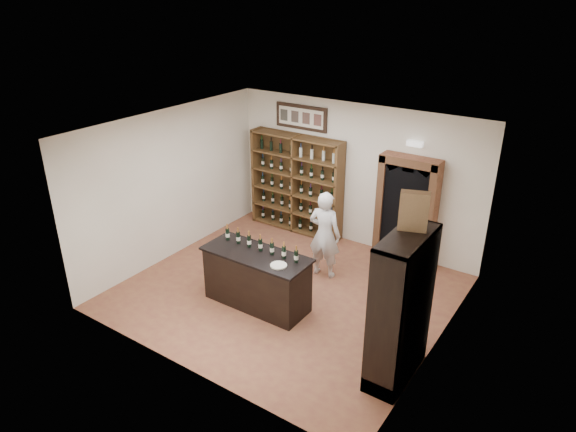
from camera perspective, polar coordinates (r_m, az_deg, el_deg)
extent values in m
plane|color=#915E3A|center=(9.42, -0.19, -8.41)|extent=(5.50, 5.50, 0.00)
plane|color=white|center=(8.21, -0.22, 9.53)|extent=(5.50, 5.50, 0.00)
cube|color=white|center=(10.72, 7.38, 4.49)|extent=(5.50, 0.04, 3.00)
cube|color=white|center=(10.39, -12.85, 3.44)|extent=(0.04, 5.00, 3.00)
cube|color=white|center=(7.66, 17.09, -4.81)|extent=(0.04, 5.00, 3.00)
cube|color=#56371D|center=(11.43, 1.40, 3.83)|extent=(2.20, 0.02, 2.20)
cube|color=#56371D|center=(11.87, -3.43, 4.58)|extent=(0.06, 0.38, 2.20)
cube|color=#56371D|center=(10.78, 5.67, 2.43)|extent=(0.06, 0.38, 2.20)
cube|color=#56371D|center=(11.29, 0.91, 3.57)|extent=(0.04, 0.38, 2.20)
cube|color=#56371D|center=(11.71, 0.87, -1.29)|extent=(2.18, 0.38, 0.04)
cube|color=#56371D|center=(11.53, 0.89, 0.61)|extent=(2.18, 0.38, 0.04)
cube|color=#56371D|center=(11.37, 0.90, 2.57)|extent=(2.18, 0.38, 0.03)
cube|color=#56371D|center=(11.22, 0.91, 4.58)|extent=(2.18, 0.38, 0.04)
cube|color=#56371D|center=(11.08, 0.93, 6.65)|extent=(2.18, 0.38, 0.04)
cube|color=#56371D|center=(10.96, 0.94, 8.76)|extent=(2.18, 0.38, 0.04)
cube|color=black|center=(11.01, 1.48, 10.92)|extent=(1.25, 0.04, 0.52)
cube|color=black|center=(10.28, 13.01, 0.50)|extent=(0.97, 0.29, 2.05)
cube|color=#99613B|center=(10.43, 10.37, 1.21)|extent=(0.14, 0.35, 2.15)
cube|color=#99613B|center=(10.10, 15.67, -0.10)|extent=(0.14, 0.35, 2.15)
cube|color=#99613B|center=(9.90, 13.53, 5.95)|extent=(1.15, 0.35, 0.16)
cube|color=white|center=(9.91, 13.93, 7.80)|extent=(0.30, 0.10, 0.10)
cube|color=black|center=(8.87, -3.48, -7.17)|extent=(1.80, 0.70, 0.94)
cube|color=black|center=(8.61, -3.56, -4.27)|extent=(1.88, 0.78, 0.04)
cylinder|color=black|center=(9.05, -6.73, -2.03)|extent=(0.07, 0.07, 0.21)
cylinder|color=silver|center=(9.06, -6.73, -2.11)|extent=(0.07, 0.07, 0.07)
cylinder|color=#BA7531|center=(8.98, -6.78, -1.17)|extent=(0.03, 0.03, 0.09)
cylinder|color=black|center=(8.91, -5.56, -2.42)|extent=(0.07, 0.07, 0.21)
cylinder|color=silver|center=(8.91, -5.55, -2.50)|extent=(0.07, 0.07, 0.07)
cylinder|color=#BA7531|center=(8.84, -5.59, -1.55)|extent=(0.03, 0.03, 0.09)
cylinder|color=black|center=(8.77, -4.34, -2.81)|extent=(0.07, 0.07, 0.21)
cylinder|color=silver|center=(8.78, -4.34, -2.90)|extent=(0.07, 0.07, 0.07)
cylinder|color=#BA7531|center=(8.70, -4.37, -1.93)|extent=(0.03, 0.03, 0.09)
cylinder|color=black|center=(8.64, -3.09, -3.22)|extent=(0.07, 0.07, 0.21)
cylinder|color=silver|center=(8.65, -3.08, -3.31)|extent=(0.07, 0.07, 0.07)
cylinder|color=#BA7531|center=(8.57, -3.11, -2.33)|extent=(0.03, 0.03, 0.09)
cylinder|color=black|center=(8.51, -1.79, -3.65)|extent=(0.07, 0.07, 0.21)
cylinder|color=silver|center=(8.52, -1.79, -3.74)|extent=(0.07, 0.07, 0.07)
cylinder|color=#BA7531|center=(8.44, -1.81, -2.75)|extent=(0.03, 0.03, 0.09)
cylinder|color=black|center=(8.39, -0.46, -4.08)|extent=(0.07, 0.07, 0.21)
cylinder|color=silver|center=(8.40, -0.46, -4.17)|extent=(0.07, 0.07, 0.07)
cylinder|color=#BA7531|center=(8.32, -0.46, -3.17)|extent=(0.03, 0.03, 0.09)
cylinder|color=black|center=(8.27, 0.91, -4.52)|extent=(0.07, 0.07, 0.21)
cylinder|color=silver|center=(8.28, 0.91, -4.61)|extent=(0.07, 0.07, 0.07)
cylinder|color=#BA7531|center=(8.20, 0.92, -3.60)|extent=(0.03, 0.03, 0.09)
cube|color=black|center=(7.13, 14.15, -10.55)|extent=(0.02, 1.20, 2.20)
cube|color=black|center=(6.75, 10.48, -12.41)|extent=(0.48, 0.04, 2.20)
cube|color=black|center=(7.66, 14.12, -7.93)|extent=(0.48, 0.04, 2.20)
cube|color=black|center=(6.66, 13.25, -2.31)|extent=(0.48, 1.20, 0.04)
cube|color=black|center=(7.78, 11.77, -16.02)|extent=(0.48, 1.20, 0.24)
cube|color=black|center=(7.64, 11.91, -14.70)|extent=(0.48, 1.16, 0.03)
cube|color=black|center=(7.31, 12.29, -11.33)|extent=(0.48, 1.16, 0.03)
cube|color=black|center=(7.01, 12.68, -7.66)|extent=(0.48, 1.16, 0.03)
imported|color=silver|center=(9.57, 4.09, -2.08)|extent=(0.66, 0.48, 1.70)
cylinder|color=silver|center=(8.21, -1.06, -5.50)|extent=(0.27, 0.27, 0.02)
cube|color=tan|center=(6.72, 13.80, 0.52)|extent=(0.40, 0.26, 0.52)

